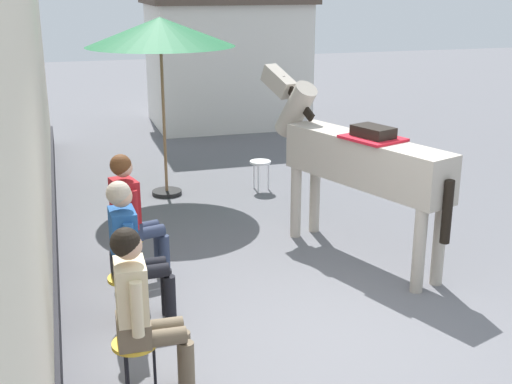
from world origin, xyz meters
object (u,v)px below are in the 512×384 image
Objects in this scene: seated_visitor_far at (131,211)px; seated_visitor_middle at (131,246)px; seated_visitor_near at (141,305)px; saddled_horse_center at (356,159)px; cafe_parasol at (160,33)px; spare_stool_white at (260,165)px.

seated_visitor_middle is at bearing -96.47° from seated_visitor_far.
seated_visitor_near is 1.00× the size of seated_visitor_middle.
cafe_parasol reaches higher than saddled_horse_center.
cafe_parasol is (0.99, 5.01, 1.59)m from seated_visitor_near.
seated_visitor_far is 0.49× the size of saddled_horse_center.
seated_visitor_near is 0.49× the size of saddled_horse_center.
seated_visitor_middle is at bearing 86.85° from seated_visitor_near.
saddled_horse_center reaches higher than seated_visitor_far.
seated_visitor_far is at bearing -105.84° from cafe_parasol.
saddled_horse_center is 2.83m from spare_stool_white.
seated_visitor_far is (0.17, 2.15, 0.00)m from seated_visitor_near.
seated_visitor_middle is 4.32m from spare_stool_white.
cafe_parasol reaches higher than spare_stool_white.
spare_stool_white is at bearing 50.24° from seated_visitor_far.
seated_visitor_middle is at bearing -122.66° from spare_stool_white.
seated_visitor_middle is 4.24m from cafe_parasol.
spare_stool_white is (2.32, 3.63, -0.38)m from seated_visitor_middle.
cafe_parasol is at bearing 78.86° from seated_visitor_near.
seated_visitor_middle and seated_visitor_far have the same top height.
spare_stool_white is (2.39, 4.81, -0.38)m from seated_visitor_near.
saddled_horse_center is (2.62, 0.92, 0.38)m from seated_visitor_middle.
seated_visitor_far is at bearing 83.53° from seated_visitor_middle.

